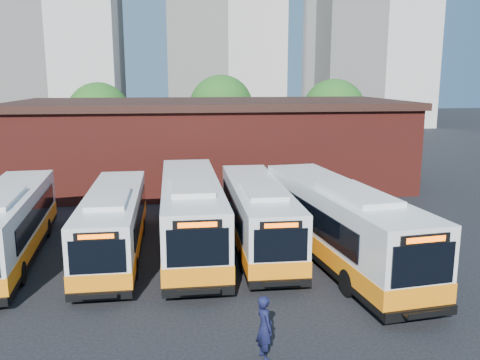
{
  "coord_description": "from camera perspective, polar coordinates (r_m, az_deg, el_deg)",
  "views": [
    {
      "loc": [
        -2.53,
        -18.44,
        8.1
      ],
      "look_at": [
        0.7,
        7.73,
        2.75
      ],
      "focal_mm": 38.0,
      "sensor_mm": 36.0,
      "label": 1
    }
  ],
  "objects": [
    {
      "name": "bus_east",
      "position": [
        22.98,
        11.06,
        -5.13
      ],
      "size": [
        4.29,
        13.29,
        3.57
      ],
      "rotation": [
        0.0,
        0.0,
        0.13
      ],
      "color": "silver",
      "rests_on": "ground"
    },
    {
      "name": "bus_midwest",
      "position": [
        24.44,
        -5.51,
        -4.0
      ],
      "size": [
        2.85,
        13.0,
        3.53
      ],
      "rotation": [
        0.0,
        0.0,
        0.01
      ],
      "color": "silver",
      "rests_on": "ground"
    },
    {
      "name": "ground",
      "position": [
        20.3,
        0.74,
        -12.05
      ],
      "size": [
        220.0,
        220.0,
        0.0
      ],
      "primitive_type": "plane",
      "color": "black"
    },
    {
      "name": "bus_mideast",
      "position": [
        24.64,
        2.0,
        -4.16
      ],
      "size": [
        2.55,
        11.87,
        3.22
      ],
      "rotation": [
        0.0,
        0.0,
        -0.0
      ],
      "color": "silver",
      "rests_on": "ground"
    },
    {
      "name": "transit_worker",
      "position": [
        15.34,
        2.76,
        -16.22
      ],
      "size": [
        0.65,
        0.82,
        1.95
      ],
      "primitive_type": "imported",
      "rotation": [
        0.0,
        0.0,
        1.87
      ],
      "color": "black",
      "rests_on": "ground"
    },
    {
      "name": "tree_mid",
      "position": [
        52.72,
        -2.12,
        8.18
      ],
      "size": [
        6.56,
        6.56,
        8.36
      ],
      "color": "#382314",
      "rests_on": "ground"
    },
    {
      "name": "tree_west",
      "position": [
        51.1,
        -15.55,
        7.18
      ],
      "size": [
        6.0,
        6.0,
        7.65
      ],
      "color": "#382314",
      "rests_on": "ground"
    },
    {
      "name": "bus_farwest",
      "position": [
        25.12,
        -24.63,
        -4.9
      ],
      "size": [
        3.38,
        12.06,
        3.25
      ],
      "rotation": [
        0.0,
        0.0,
        0.08
      ],
      "color": "silver",
      "rests_on": "ground"
    },
    {
      "name": "bus_west",
      "position": [
        24.13,
        -13.96,
        -4.97
      ],
      "size": [
        2.54,
        11.49,
        3.12
      ],
      "rotation": [
        0.0,
        0.0,
        0.01
      ],
      "color": "silver",
      "rests_on": "ground"
    },
    {
      "name": "depot_building",
      "position": [
        38.82,
        -3.25,
        4.29
      ],
      "size": [
        28.6,
        12.6,
        6.4
      ],
      "color": "#5E1D16",
      "rests_on": "ground"
    },
    {
      "name": "tree_east",
      "position": [
        51.92,
        10.48,
        7.67
      ],
      "size": [
        6.24,
        6.24,
        7.96
      ],
      "color": "#382314",
      "rests_on": "ground"
    }
  ]
}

